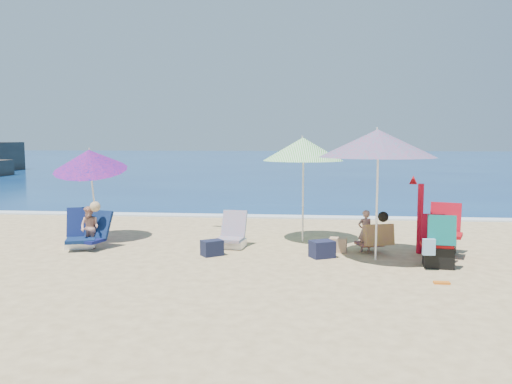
# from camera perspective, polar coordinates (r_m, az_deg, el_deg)

# --- Properties ---
(ground) EXTENTS (120.00, 120.00, 0.00)m
(ground) POSITION_cam_1_polar(r_m,az_deg,el_deg) (8.62, 1.33, -8.00)
(ground) COLOR #D8BC84
(ground) RESTS_ON ground
(sea) EXTENTS (120.00, 80.00, 0.12)m
(sea) POSITION_cam_1_polar(r_m,az_deg,el_deg) (53.39, 5.07, 3.58)
(sea) COLOR navy
(sea) RESTS_ON ground
(foam) EXTENTS (120.00, 0.50, 0.04)m
(foam) POSITION_cam_1_polar(r_m,az_deg,el_deg) (13.61, 2.99, -2.78)
(foam) COLOR white
(foam) RESTS_ON ground
(umbrella_turquoise) EXTENTS (2.02, 2.02, 2.28)m
(umbrella_turquoise) POSITION_cam_1_polar(r_m,az_deg,el_deg) (8.86, 13.43, 5.30)
(umbrella_turquoise) COLOR white
(umbrella_turquoise) RESTS_ON ground
(umbrella_striped) EXTENTS (1.73, 1.73, 2.15)m
(umbrella_striped) POSITION_cam_1_polar(r_m,az_deg,el_deg) (10.29, 5.26, 4.79)
(umbrella_striped) COLOR silver
(umbrella_striped) RESTS_ON ground
(umbrella_blue) EXTENTS (1.64, 1.69, 2.02)m
(umbrella_blue) POSITION_cam_1_polar(r_m,az_deg,el_deg) (10.92, -18.10, 3.43)
(umbrella_blue) COLOR silver
(umbrella_blue) RESTS_ON ground
(furled_umbrella) EXTENTS (0.25, 0.41, 1.41)m
(furled_umbrella) POSITION_cam_1_polar(r_m,az_deg,el_deg) (9.75, 17.73, -2.03)
(furled_umbrella) COLOR red
(furled_umbrella) RESTS_ON ground
(chair_navy) EXTENTS (0.77, 0.90, 0.75)m
(chair_navy) POSITION_cam_1_polar(r_m,az_deg,el_deg) (10.39, -19.00, -4.81)
(chair_navy) COLOR #0C2048
(chair_navy) RESTS_ON ground
(chair_rainbow) EXTENTS (0.56, 0.71, 0.69)m
(chair_rainbow) POSITION_cam_1_polar(r_m,az_deg,el_deg) (9.87, -2.70, -5.13)
(chair_rainbow) COLOR #E2684F
(chair_rainbow) RESTS_ON ground
(camp_chair_left) EXTENTS (0.69, 0.92, 0.93)m
(camp_chair_left) POSITION_cam_1_polar(r_m,az_deg,el_deg) (9.87, 20.06, -4.92)
(camp_chair_left) COLOR #A90C13
(camp_chair_left) RESTS_ON ground
(camp_chair_right) EXTENTS (0.57, 0.64, 0.88)m
(camp_chair_right) POSITION_cam_1_polar(r_m,az_deg,el_deg) (8.83, 19.68, -5.89)
(camp_chair_right) COLOR red
(camp_chair_right) RESTS_ON ground
(person_center) EXTENTS (0.69, 0.64, 0.79)m
(person_center) POSITION_cam_1_polar(r_m,az_deg,el_deg) (9.55, 12.78, -4.43)
(person_center) COLOR #A97765
(person_center) RESTS_ON ground
(person_left) EXTENTS (0.67, 0.72, 0.91)m
(person_left) POSITION_cam_1_polar(r_m,az_deg,el_deg) (10.17, -17.97, -3.77)
(person_left) COLOR tan
(person_left) RESTS_ON ground
(bag_navy_a) EXTENTS (0.44, 0.42, 0.28)m
(bag_navy_a) POSITION_cam_1_polar(r_m,az_deg,el_deg) (9.20, -4.94, -6.24)
(bag_navy_a) COLOR #171B33
(bag_navy_a) RESTS_ON ground
(bag_tan) EXTENTS (0.34, 0.27, 0.26)m
(bag_tan) POSITION_cam_1_polar(r_m,az_deg,el_deg) (9.57, 9.16, -5.86)
(bag_tan) COLOR tan
(bag_tan) RESTS_ON ground
(bag_navy_b) EXTENTS (0.49, 0.45, 0.30)m
(bag_navy_b) POSITION_cam_1_polar(r_m,az_deg,el_deg) (9.09, 7.40, -6.34)
(bag_navy_b) COLOR #181C36
(bag_navy_b) RESTS_ON ground
(orange_item) EXTENTS (0.23, 0.11, 0.03)m
(orange_item) POSITION_cam_1_polar(r_m,az_deg,el_deg) (7.91, 20.05, -9.51)
(orange_item) COLOR orange
(orange_item) RESTS_ON ground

